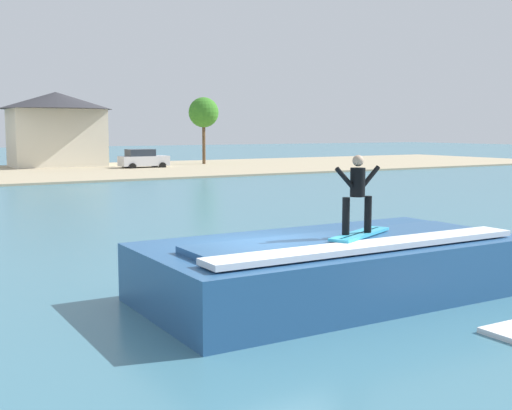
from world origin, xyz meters
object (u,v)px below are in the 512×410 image
(tree_short_bushy, at_px, (204,113))
(surfboard, at_px, (360,234))
(surfer, at_px, (357,190))
(car_far_shore, at_px, (143,159))
(wave_crest, at_px, (332,267))
(house_gabled_white, at_px, (57,123))

(tree_short_bushy, bearing_deg, surfboard, -112.45)
(surfer, distance_m, car_far_shore, 48.54)
(surfboard, distance_m, car_far_shore, 48.42)
(wave_crest, distance_m, house_gabled_white, 53.12)
(surfer, xyz_separation_m, house_gabled_white, (6.64, 53.10, 1.94))
(wave_crest, bearing_deg, surfer, -67.49)
(surfboard, bearing_deg, surfer, -157.43)
(surfer, bearing_deg, house_gabled_white, 82.87)
(surfboard, height_order, house_gabled_white, house_gabled_white)
(house_gabled_white, bearing_deg, tree_short_bushy, -13.86)
(surfer, bearing_deg, surfboard, 22.57)
(car_far_shore, bearing_deg, surfboard, -105.29)
(wave_crest, height_order, surfer, surfer)
(house_gabled_white, bearing_deg, surfboard, -96.98)
(surfer, bearing_deg, car_far_shore, 74.57)
(wave_crest, bearing_deg, surfboard, -52.72)
(tree_short_bushy, bearing_deg, wave_crest, -113.01)
(surfboard, relative_size, surfer, 1.27)
(car_far_shore, xyz_separation_m, house_gabled_white, (-6.27, 6.33, 3.39))
(car_far_shore, distance_m, tree_short_bushy, 9.35)
(car_far_shore, height_order, house_gabled_white, house_gabled_white)
(surfboard, height_order, car_far_shore, car_far_shore)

